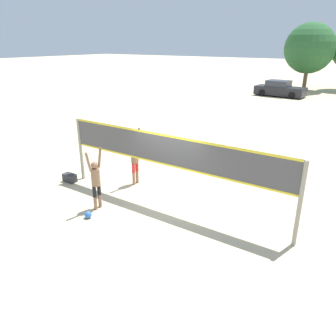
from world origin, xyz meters
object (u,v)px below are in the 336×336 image
(gear_bag, at_px, (70,178))
(volleyball, at_px, (88,215))
(player_spiker, at_px, (96,179))
(tree_right_cluster, at_px, (310,48))
(player_blocker, at_px, (135,156))
(volleyball_net, at_px, (168,156))
(parked_car_mid, at_px, (280,89))

(gear_bag, bearing_deg, volleyball, -30.25)
(player_spiker, bearing_deg, volleyball, -161.39)
(player_spiker, height_order, tree_right_cluster, tree_right_cluster)
(volleyball, height_order, tree_right_cluster, tree_right_cluster)
(player_blocker, xyz_separation_m, volleyball, (0.45, -2.84, -1.00))
(player_spiker, xyz_separation_m, tree_right_cluster, (-1.05, 32.33, 3.33))
(volleyball_net, distance_m, parked_car_mid, 25.47)
(volleyball_net, bearing_deg, volleyball, -126.76)
(player_blocker, distance_m, parked_car_mid, 24.47)
(volleyball_net, height_order, parked_car_mid, volleyball_net)
(player_blocker, bearing_deg, parked_car_mid, -175.74)
(volleyball_net, height_order, player_spiker, volleyball_net)
(gear_bag, bearing_deg, player_spiker, -20.71)
(tree_right_cluster, bearing_deg, volleyball_net, -84.79)
(gear_bag, height_order, parked_car_mid, parked_car_mid)
(player_spiker, xyz_separation_m, volleyball, (0.21, -0.63, -0.93))
(parked_car_mid, bearing_deg, player_spiker, -82.21)
(player_spiker, xyz_separation_m, gear_bag, (-2.46, 0.93, -0.88))
(volleyball_net, relative_size, volleyball, 37.76)
(gear_bag, bearing_deg, parked_car_mid, 89.10)
(player_spiker, height_order, player_blocker, player_blocker)
(player_spiker, height_order, gear_bag, player_spiker)
(player_spiker, relative_size, volleyball, 9.15)
(player_spiker, height_order, parked_car_mid, player_spiker)
(volleyball_net, distance_m, gear_bag, 4.53)
(volleyball, distance_m, parked_car_mid, 27.34)
(tree_right_cluster, bearing_deg, parked_car_mid, -99.99)
(player_spiker, bearing_deg, tree_right_cluster, 1.86)
(player_spiker, xyz_separation_m, player_blocker, (-0.24, 2.21, 0.07))
(volleyball, bearing_deg, player_spiker, 108.61)
(volleyball_net, height_order, volleyball, volleyball_net)
(volleyball_net, distance_m, player_spiker, 2.38)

